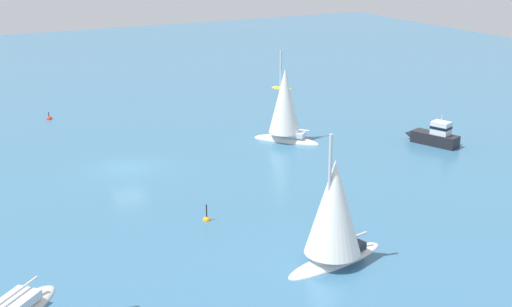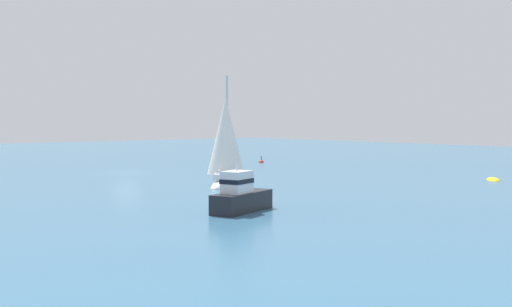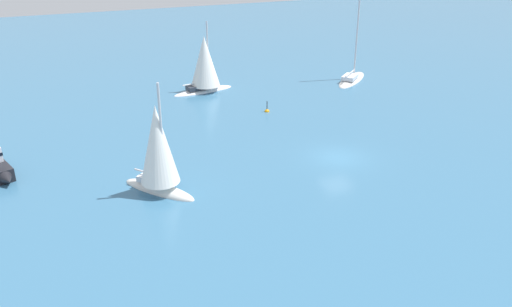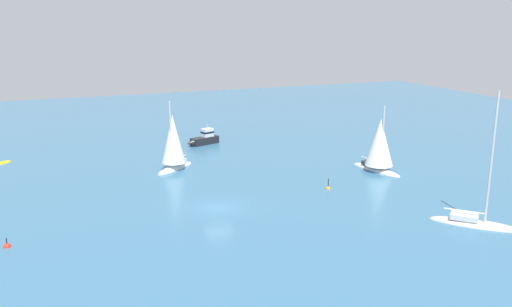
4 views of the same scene
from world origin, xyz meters
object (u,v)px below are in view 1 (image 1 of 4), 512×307
Objects in this scene: powerboat at (433,136)px; mooring_buoy at (207,220)px; channel_buoy at (49,119)px; tender at (282,88)px; yacht at (285,108)px; ketch at (334,215)px.

powerboat is 25.12m from mooring_buoy.
powerboat is 5.10× the size of channel_buoy.
yacht reaches higher than tender.
channel_buoy is at bearing 4.98° from yacht.
mooring_buoy is at bearing -77.71° from ketch.
powerboat reaches higher than tender.
mooring_buoy is (3.47, -30.39, 0.02)m from channel_buoy.
channel_buoy is (-27.83, 24.34, -0.79)m from powerboat.
ketch is at bearing -66.26° from mooring_buoy.
powerboat reaches higher than mooring_buoy.
ketch is 3.16× the size of tender.
powerboat is (10.98, -6.91, -2.19)m from yacht.
yacht reaches higher than mooring_buoy.
ketch is 5.95× the size of mooring_buoy.
powerboat reaches higher than channel_buoy.
ketch is at bearing 114.61° from tender.
channel_buoy is (-7.34, 39.18, -2.89)m from ketch.
tender is 0.49× the size of powerboat.
tender is at bearing 53.04° from mooring_buoy.
yacht is 6.38× the size of mooring_buoy.
tender is at bearing -127.74° from ketch.
mooring_buoy is (-3.87, 8.80, -2.87)m from ketch.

